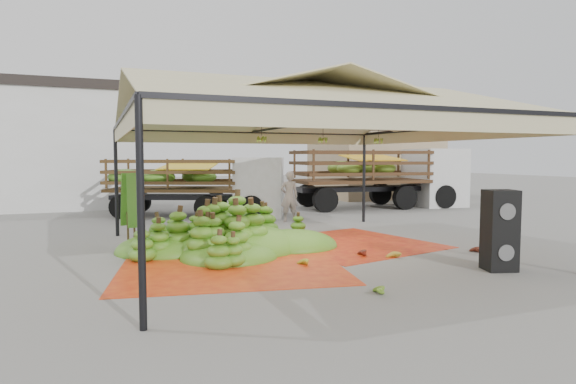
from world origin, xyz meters
name	(u,v)px	position (x,y,z in m)	size (l,w,h in m)	color
ground	(304,251)	(0.00, 0.00, 0.00)	(90.00, 90.00, 0.00)	slate
canopy_tent	(304,111)	(0.00, 0.00, 3.30)	(8.10, 8.10, 4.00)	black
building_tan	(374,160)	(10.00, 13.00, 2.07)	(6.30, 5.30, 4.10)	tan
tarp_left	(231,264)	(-1.98, -0.74, 0.01)	(4.40, 4.19, 0.01)	#E25315
tarp_right	(350,243)	(1.52, 0.48, 0.01)	(3.68, 3.87, 0.01)	#DD4F14
banana_heap	(235,224)	(-1.42, 0.91, 0.59)	(5.55, 4.56, 1.19)	#407C19
hand_yellow_a	(301,261)	(-0.67, -1.37, 0.10)	(0.42, 0.35, 0.19)	#AEAD22
hand_yellow_b	(393,254)	(1.48, -1.51, 0.10)	(0.45, 0.36, 0.20)	#B58724
hand_red_a	(358,251)	(0.93, -0.96, 0.11)	(0.46, 0.38, 0.21)	#592414
hand_red_b	(473,249)	(3.60, -1.62, 0.10)	(0.43, 0.35, 0.19)	#622916
hand_green	(374,288)	(-0.37, -3.70, 0.10)	(0.44, 0.36, 0.20)	#5A831B
hanging_bunches	(323,140)	(0.40, -0.20, 2.62)	(3.24, 0.24, 0.20)	#4E7919
speaker_stack	(500,230)	(2.81, -3.17, 0.79)	(0.69, 0.65, 1.59)	black
banana_leaves	(136,251)	(-3.70, 1.48, 0.00)	(0.96, 1.36, 3.70)	#337920
vendor	(289,196)	(1.63, 4.98, 0.87)	(0.63, 0.42, 1.74)	gray
truck_left	(204,180)	(-0.74, 7.70, 1.36)	(6.78, 4.58, 2.21)	#523A1B
truck_right	(386,171)	(7.43, 7.89, 1.60)	(7.76, 3.28, 2.59)	#4C2E19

